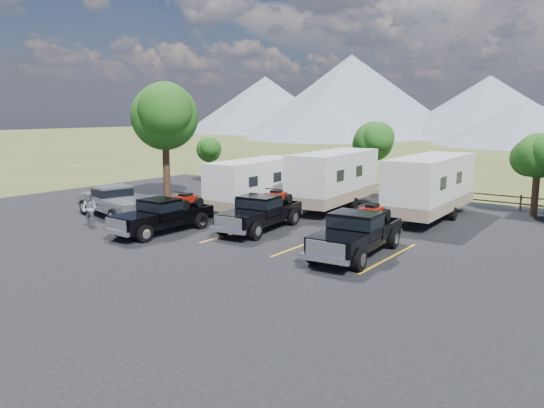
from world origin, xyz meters
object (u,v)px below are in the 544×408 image
Objects in this scene: tree_big_nw at (164,117)px; person_a at (152,213)px; trailer_right at (430,186)px; rig_left at (164,214)px; trailer_center at (334,179)px; rig_center at (261,211)px; rig_right at (357,232)px; pickup_silver at (114,201)px; person_b at (90,209)px; trailer_left at (255,184)px.

person_a is at bearing -47.12° from tree_big_nw.
rig_left is at bearing -132.11° from trailer_right.
tree_big_nw is 12.23m from trailer_center.
person_a is (-4.49, -3.20, -0.10)m from rig_center.
trailer_right is at bearing 86.38° from rig_right.
trailer_center is (0.01, 7.33, 0.88)m from rig_center.
pickup_silver is (-14.51, -10.01, -0.90)m from trailer_right.
trailer_right reaches higher than rig_center.
person_b is at bearing -20.09° from person_a.
rig_center is 0.60× the size of trailer_center.
tree_big_nw reaches higher than trailer_center.
trailer_left is at bearing -140.46° from trailer_center.
trailer_right is at bearing 49.94° from rig_left.
trailer_right reaches higher than pickup_silver.
person_a is (-10.60, -1.76, -0.14)m from rig_right.
trailer_left is (7.69, -0.05, -3.95)m from tree_big_nw.
person_a is 3.63m from person_b.
trailer_right reaches higher than person_b.
tree_big_nw is 1.25× the size of rig_right.
tree_big_nw reaches higher than pickup_silver.
pickup_silver is at bearing 170.04° from rig_left.
tree_big_nw is at bearing -169.17° from trailer_right.
trailer_left reaches higher than rig_left.
trailer_right is (17.01, 3.71, -3.73)m from tree_big_nw.
rig_center is at bearing 8.28° from person_b.
person_a is at bearing -1.20° from person_b.
person_b is at bearing -140.16° from trailer_right.
rig_center is 0.61× the size of trailer_right.
trailer_center is at bearing 41.68° from trailer_left.
person_a is (6.65, -7.17, -4.71)m from tree_big_nw.
tree_big_nw is 4.62× the size of person_a.
trailer_center is at bearing -152.97° from person_a.
trailer_right is (5.87, 7.68, 0.88)m from rig_center.
person_a is at bearing -135.08° from trailer_right.
person_b is at bearing -173.07° from rig_right.
person_b is (0.74, -2.10, -0.06)m from pickup_silver.
person_b is (-7.91, -11.76, -0.96)m from trailer_center.
tree_big_nw is 1.38× the size of rig_left.
rig_left is 0.94× the size of rig_center.
rig_left is at bearing 91.72° from pickup_silver.
rig_right is 3.63× the size of person_b.
tree_big_nw is 0.78× the size of trailer_right.
pickup_silver reaches higher than person_a.
rig_left is at bearing -6.24° from person_b.
trailer_center is 5.94× the size of person_a.
trailer_left reaches higher than rig_right.
rig_right is 1.02× the size of pickup_silver.
person_b is (-3.41, -1.23, 0.02)m from person_a.
tree_big_nw is at bearing 153.70° from rig_center.
person_a is (-10.36, -10.88, -0.98)m from trailer_right.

